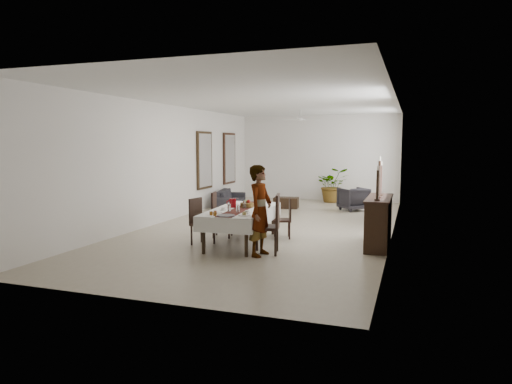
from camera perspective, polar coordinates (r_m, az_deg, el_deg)
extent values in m
cube|color=#B0A58C|center=(11.87, 2.01, -4.28)|extent=(6.00, 12.00, 0.00)
cube|color=white|center=(11.73, 2.07, 11.29)|extent=(6.00, 12.00, 0.02)
cube|color=white|center=(17.51, 7.81, 4.25)|extent=(6.00, 0.02, 3.20)
cube|color=white|center=(6.22, -14.36, 1.04)|extent=(6.00, 0.02, 3.20)
cube|color=white|center=(12.89, -10.84, 3.59)|extent=(0.02, 12.00, 3.20)
cube|color=white|center=(11.19, 16.92, 3.09)|extent=(0.02, 12.00, 3.20)
cube|color=black|center=(9.73, -1.82, -2.31)|extent=(1.14, 2.42, 0.05)
cylinder|color=black|center=(8.89, -6.59, -5.54)|extent=(0.07, 0.07, 0.69)
cylinder|color=black|center=(8.62, -1.22, -5.88)|extent=(0.07, 0.07, 0.69)
cylinder|color=black|center=(10.97, -2.27, -3.31)|extent=(0.07, 0.07, 0.69)
cylinder|color=black|center=(10.75, 2.13, -3.51)|extent=(0.07, 0.07, 0.69)
cube|color=white|center=(9.73, -1.82, -2.14)|extent=(1.33, 2.60, 0.01)
cube|color=white|center=(9.93, -4.99, -2.82)|extent=(0.18, 2.53, 0.29)
cube|color=white|center=(9.60, 1.47, -3.11)|extent=(0.18, 2.53, 0.29)
cube|color=white|center=(8.57, -4.27, -4.23)|extent=(1.16, 0.09, 0.29)
cube|color=white|center=(10.95, 0.10, -1.98)|extent=(1.16, 0.09, 0.29)
cube|color=#572018|center=(9.73, -1.82, -2.09)|extent=(0.51, 2.47, 0.00)
cylinder|color=maroon|center=(9.92, -2.93, -1.38)|extent=(0.16, 0.16, 0.20)
torus|color=maroon|center=(9.95, -3.39, -1.36)|extent=(0.12, 0.03, 0.12)
cylinder|color=silver|center=(9.08, -2.28, -2.16)|extent=(0.07, 0.07, 0.17)
cylinder|color=silver|center=(9.23, -3.38, -2.02)|extent=(0.07, 0.07, 0.17)
cylinder|color=white|center=(9.75, -1.46, -1.59)|extent=(0.07, 0.07, 0.17)
cylinder|color=white|center=(9.08, -1.12, -2.50)|extent=(0.09, 0.09, 0.06)
cylinder|color=white|center=(9.08, -1.12, -2.64)|extent=(0.15, 0.15, 0.01)
cylinder|color=white|center=(9.49, -4.13, -2.14)|extent=(0.09, 0.09, 0.06)
cylinder|color=white|center=(9.49, -4.12, -2.28)|extent=(0.15, 0.15, 0.01)
cylinder|color=white|center=(8.80, -1.47, -2.92)|extent=(0.24, 0.24, 0.01)
sphere|color=tan|center=(8.79, -1.47, -2.75)|extent=(0.09, 0.09, 0.09)
cylinder|color=white|center=(9.13, -4.93, -2.61)|extent=(0.24, 0.24, 0.01)
cylinder|color=silver|center=(10.33, -2.62, -1.59)|extent=(0.24, 0.24, 0.01)
cylinder|color=#46454B|center=(8.76, -3.78, -2.96)|extent=(0.35, 0.35, 0.02)
cylinder|color=#8D5114|center=(8.80, -5.18, -2.75)|extent=(0.06, 0.06, 0.07)
cylinder|color=brown|center=(8.88, -5.64, -2.67)|extent=(0.06, 0.06, 0.07)
cylinder|color=maroon|center=(8.96, -5.12, -2.59)|extent=(0.06, 0.06, 0.07)
cylinder|color=brown|center=(9.94, -1.14, -1.64)|extent=(0.29, 0.29, 0.10)
sphere|color=maroon|center=(9.94, -0.95, -1.22)|extent=(0.09, 0.09, 0.09)
sphere|color=#528929|center=(9.97, -1.31, -1.20)|extent=(0.08, 0.08, 0.08)
cube|color=black|center=(8.85, 1.27, -4.45)|extent=(0.58, 0.58, 0.06)
cylinder|color=black|center=(8.69, 2.45, -6.47)|extent=(0.06, 0.06, 0.49)
cylinder|color=black|center=(9.08, 2.66, -5.93)|extent=(0.06, 0.06, 0.49)
cylinder|color=black|center=(8.73, -0.19, -6.41)|extent=(0.06, 0.06, 0.49)
cylinder|color=black|center=(9.12, 0.13, -5.87)|extent=(0.06, 0.06, 0.49)
cube|color=black|center=(8.77, 2.72, -2.32)|extent=(0.15, 0.49, 0.63)
cube|color=black|center=(10.32, 3.28, -3.53)|extent=(0.49, 0.49, 0.04)
cylinder|color=black|center=(10.21, 4.22, -4.88)|extent=(0.05, 0.05, 0.39)
cylinder|color=black|center=(10.53, 4.11, -4.55)|extent=(0.05, 0.05, 0.39)
cylinder|color=black|center=(10.20, 2.41, -4.88)|extent=(0.05, 0.05, 0.39)
cylinder|color=black|center=(10.51, 2.36, -4.55)|extent=(0.05, 0.05, 0.39)
cube|color=black|center=(10.29, 4.28, -2.07)|extent=(0.16, 0.38, 0.50)
cube|color=black|center=(9.70, -6.67, -4.03)|extent=(0.49, 0.49, 0.05)
cylinder|color=black|center=(9.98, -6.84, -5.10)|extent=(0.05, 0.05, 0.41)
cylinder|color=black|center=(9.71, -8.06, -5.42)|extent=(0.05, 0.05, 0.41)
cylinder|color=black|center=(9.78, -5.25, -5.31)|extent=(0.05, 0.05, 0.41)
cylinder|color=black|center=(9.51, -6.46, -5.64)|extent=(0.05, 0.05, 0.41)
cube|color=black|center=(9.77, -7.57, -2.29)|extent=(0.12, 0.41, 0.53)
cube|color=black|center=(10.45, -4.20, -3.17)|extent=(0.52, 0.52, 0.05)
cylinder|color=black|center=(10.70, -4.96, -4.27)|extent=(0.05, 0.05, 0.43)
cylinder|color=black|center=(10.35, -5.34, -4.61)|extent=(0.05, 0.05, 0.43)
cylinder|color=black|center=(10.63, -3.07, -4.32)|extent=(0.05, 0.05, 0.43)
cylinder|color=black|center=(10.29, -3.40, -4.67)|extent=(0.05, 0.05, 0.43)
cube|color=black|center=(10.45, -5.28, -1.54)|extent=(0.13, 0.43, 0.55)
imported|color=gray|center=(8.63, 0.51, -2.35)|extent=(0.49, 0.68, 1.73)
cube|color=black|center=(9.79, 15.09, -3.72)|extent=(0.44, 1.66, 1.00)
cube|color=black|center=(9.72, 15.17, -0.73)|extent=(0.49, 1.73, 0.03)
cylinder|color=black|center=(9.11, 14.91, -0.95)|extent=(0.11, 0.11, 0.03)
cylinder|color=black|center=(9.08, 14.96, 0.89)|extent=(0.06, 0.06, 0.55)
cylinder|color=beige|center=(9.06, 15.02, 2.91)|extent=(0.04, 0.04, 0.09)
cylinder|color=black|center=(9.55, 15.11, -0.64)|extent=(0.11, 0.11, 0.03)
cylinder|color=black|center=(9.52, 15.17, 1.61)|extent=(0.06, 0.06, 0.72)
cylinder|color=beige|center=(9.50, 15.24, 4.04)|extent=(0.04, 0.04, 0.09)
cylinder|color=black|center=(9.99, 15.29, -0.36)|extent=(0.11, 0.11, 0.03)
cylinder|color=black|center=(9.96, 15.34, 1.47)|extent=(0.06, 0.06, 0.61)
cylinder|color=beige|center=(9.94, 15.39, 3.48)|extent=(0.04, 0.04, 0.09)
imported|color=#2C292F|center=(15.52, -3.17, -0.79)|extent=(1.18, 2.08, 0.57)
imported|color=#272429|center=(14.92, 12.07, -0.86)|extent=(1.12, 1.13, 0.74)
cube|color=black|center=(15.20, 3.79, -1.34)|extent=(0.86, 0.62, 0.35)
imported|color=#305C24|center=(16.90, 9.54, 0.87)|extent=(1.40, 1.30, 1.26)
cube|color=black|center=(14.82, -6.46, 3.96)|extent=(0.06, 1.05, 1.85)
cube|color=white|center=(14.81, -6.34, 3.96)|extent=(0.01, 0.90, 1.70)
cube|color=black|center=(16.74, -3.36, 4.22)|extent=(0.06, 1.05, 1.85)
cube|color=silver|center=(16.73, -3.25, 4.22)|extent=(0.01, 0.90, 1.70)
cylinder|color=silver|center=(14.61, 5.56, 9.83)|extent=(0.04, 0.04, 0.20)
cylinder|color=white|center=(14.60, 5.55, 9.05)|extent=(0.16, 0.16, 0.08)
cube|color=silver|center=(14.94, 5.87, 8.97)|extent=(0.10, 0.55, 0.01)
cube|color=silver|center=(14.26, 5.22, 9.12)|extent=(0.10, 0.55, 0.01)
cube|color=silver|center=(14.52, 6.91, 9.05)|extent=(0.55, 0.10, 0.01)
cube|color=white|center=(14.68, 4.21, 9.04)|extent=(0.55, 0.10, 0.01)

